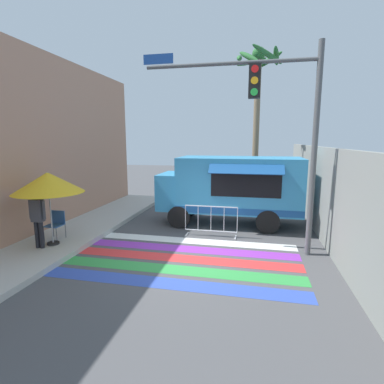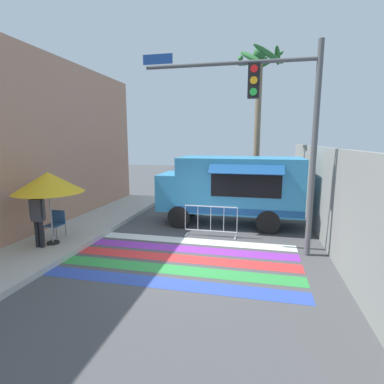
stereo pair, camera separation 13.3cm
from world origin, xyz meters
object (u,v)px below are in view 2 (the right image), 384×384
object	(u,v)px
food_truck	(229,186)
palm_tree	(259,92)
traffic_signal_pole	(277,114)
patio_umbrella	(48,182)
vendor_person	(38,215)
folding_chair	(56,222)
barricade_front	(211,222)

from	to	relation	value
food_truck	palm_tree	distance (m)	5.21
traffic_signal_pole	patio_umbrella	xyz separation A→B (m)	(-6.54, -1.17, -1.97)
vendor_person	palm_tree	bearing A→B (deg)	44.37
folding_chair	vendor_person	world-z (taller)	vendor_person
patio_umbrella	palm_tree	distance (m)	9.94
traffic_signal_pole	patio_umbrella	size ratio (longest dim) A/B	2.66
food_truck	traffic_signal_pole	size ratio (longest dim) A/B	0.93
traffic_signal_pole	folding_chair	world-z (taller)	traffic_signal_pole
vendor_person	palm_tree	distance (m)	10.64
food_truck	vendor_person	world-z (taller)	food_truck
traffic_signal_pole	palm_tree	distance (m)	6.22
traffic_signal_pole	patio_umbrella	world-z (taller)	traffic_signal_pole
folding_chair	vendor_person	xyz separation A→B (m)	(0.07, -0.88, 0.44)
food_truck	traffic_signal_pole	bearing A→B (deg)	-60.75
food_truck	palm_tree	size ratio (longest dim) A/B	0.73
folding_chair	barricade_front	xyz separation A→B (m)	(4.79, 1.72, -0.17)
food_truck	palm_tree	xyz separation A→B (m)	(0.98, 3.22, 3.98)
food_truck	traffic_signal_pole	distance (m)	4.06
barricade_front	vendor_person	bearing A→B (deg)	-151.13
traffic_signal_pole	barricade_front	size ratio (longest dim) A/B	3.22
vendor_person	barricade_front	xyz separation A→B (m)	(4.72, 2.60, -0.60)
vendor_person	palm_tree	world-z (taller)	palm_tree
food_truck	folding_chair	size ratio (longest dim) A/B	6.13
barricade_front	palm_tree	world-z (taller)	palm_tree
food_truck	folding_chair	bearing A→B (deg)	-146.63
folding_chair	traffic_signal_pole	bearing A→B (deg)	-7.64
patio_umbrella	palm_tree	world-z (taller)	palm_tree
patio_umbrella	vendor_person	xyz separation A→B (m)	(-0.17, -0.35, -0.93)
palm_tree	vendor_person	bearing A→B (deg)	-129.11
barricade_front	traffic_signal_pole	bearing A→B (deg)	-28.53
barricade_front	patio_umbrella	bearing A→B (deg)	-153.65
vendor_person	palm_tree	xyz separation A→B (m)	(6.12, 7.53, 4.38)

